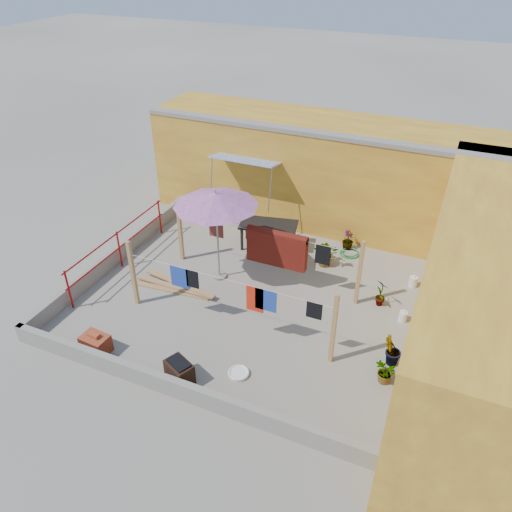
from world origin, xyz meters
name	(u,v)px	position (x,y,z in m)	size (l,w,h in m)	color
ground	(251,296)	(0.00, 0.00, 0.00)	(80.00, 80.00, 0.00)	#9E998E
wall_back	(328,172)	(0.50, 4.69, 1.61)	(11.00, 3.27, 3.21)	gold
wall_right	(485,296)	(5.20, 0.00, 1.60)	(2.40, 9.00, 3.20)	gold
parapet_front	(178,389)	(0.00, -3.58, 0.22)	(8.30, 0.16, 0.44)	gray
parapet_left	(119,254)	(-4.08, 0.00, 0.22)	(0.16, 7.30, 0.44)	gray
red_railing	(119,244)	(-3.85, -0.20, 0.72)	(0.05, 4.20, 1.10)	#9E0F11
clothesline_rig	(271,254)	(0.30, 0.53, 1.03)	(5.09, 2.35, 1.80)	tan
patio_umbrella	(216,200)	(-1.14, 0.43, 2.30)	(2.79, 2.79, 2.57)	gray
outdoor_table	(268,226)	(-0.52, 2.38, 0.69)	(1.78, 1.14, 0.77)	black
brick_stack	(96,344)	(-2.31, -3.20, 0.22)	(0.62, 0.47, 0.52)	#A43C25
lumber_pile	(175,287)	(-1.95, -0.53, 0.07)	(2.38, 0.64, 0.14)	tan
brazier	(180,371)	(-0.18, -3.20, 0.26)	(0.69, 0.60, 0.53)	black
white_basin	(239,373)	(0.85, -2.57, 0.04)	(0.45, 0.45, 0.08)	white
water_jug_a	(403,316)	(3.70, 0.56, 0.14)	(0.20, 0.20, 0.31)	white
water_jug_b	(413,282)	(3.70, 2.07, 0.15)	(0.21, 0.21, 0.33)	white
green_hose	(350,253)	(1.79, 2.94, 0.04)	(0.57, 0.57, 0.08)	#197429
plant_back_a	(326,253)	(1.31, 2.14, 0.38)	(0.68, 0.59, 0.76)	#175318
plant_back_b	(348,240)	(1.64, 3.20, 0.29)	(0.33, 0.33, 0.58)	#175318
plant_right_a	(382,292)	(3.08, 0.95, 0.39)	(0.41, 0.28, 0.77)	#175318
plant_right_b	(392,351)	(3.70, -0.99, 0.38)	(0.42, 0.34, 0.76)	#175318
plant_right_c	(386,373)	(3.70, -1.56, 0.27)	(0.48, 0.41, 0.53)	#175318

